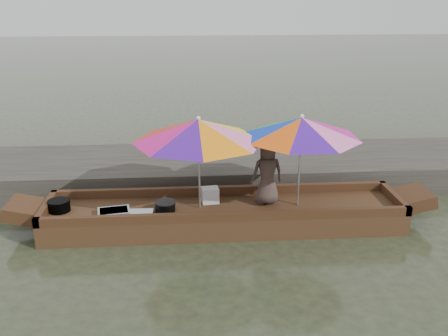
{
  "coord_description": "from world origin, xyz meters",
  "views": [
    {
      "loc": [
        -0.58,
        -7.59,
        3.71
      ],
      "look_at": [
        0.0,
        0.1,
        1.0
      ],
      "focal_mm": 40.0,
      "sensor_mm": 36.0,
      "label": 1
    }
  ],
  "objects": [
    {
      "name": "supply_bag",
      "position": [
        -0.23,
        0.21,
        0.48
      ],
      "size": [
        0.3,
        0.25,
        0.26
      ],
      "primitive_type": "cube",
      "rotation": [
        0.0,
        0.0,
        0.12
      ],
      "color": "silver",
      "rests_on": "boat_hull"
    },
    {
      "name": "vendor",
      "position": [
        0.72,
        0.11,
        0.9
      ],
      "size": [
        0.58,
        0.43,
        1.09
      ],
      "primitive_type": "imported",
      "rotation": [
        0.0,
        0.0,
        3.3
      ],
      "color": "#42342E",
      "rests_on": "boat_hull"
    },
    {
      "name": "cooking_pot",
      "position": [
        -2.7,
        0.04,
        0.44
      ],
      "size": [
        0.35,
        0.35,
        0.19
      ],
      "primitive_type": "cylinder",
      "color": "black",
      "rests_on": "boat_hull"
    },
    {
      "name": "umbrella_bow",
      "position": [
        -0.41,
        0.0,
        1.12
      ],
      "size": [
        2.19,
        2.19,
        1.55
      ],
      "primitive_type": null,
      "rotation": [
        0.0,
        0.0,
        0.04
      ],
      "color": "yellow",
      "rests_on": "boat_hull"
    },
    {
      "name": "charcoal_grill",
      "position": [
        -0.97,
        -0.1,
        0.43
      ],
      "size": [
        0.33,
        0.33,
        0.15
      ],
      "primitive_type": "cylinder",
      "color": "black",
      "rests_on": "boat_hull"
    },
    {
      "name": "tray_crayfish",
      "position": [
        -1.79,
        -0.2,
        0.39
      ],
      "size": [
        0.55,
        0.42,
        0.09
      ],
      "primitive_type": "cube",
      "rotation": [
        0.0,
        0.0,
        0.17
      ],
      "color": "silver",
      "rests_on": "boat_hull"
    },
    {
      "name": "dock",
      "position": [
        0.0,
        2.2,
        0.25
      ],
      "size": [
        22.0,
        2.2,
        0.5
      ],
      "primitive_type": "cube",
      "color": "#2D2B26",
      "rests_on": "ground"
    },
    {
      "name": "water",
      "position": [
        0.0,
        0.0,
        0.0
      ],
      "size": [
        80.0,
        80.0,
        0.0
      ],
      "primitive_type": "plane",
      "color": "#292E20",
      "rests_on": "ground"
    },
    {
      "name": "umbrella_stern",
      "position": [
        1.23,
        0.0,
        1.12
      ],
      "size": [
        2.53,
        2.53,
        1.55
      ],
      "primitive_type": null,
      "rotation": [
        0.0,
        0.0,
        -0.4
      ],
      "color": "#E5149A",
      "rests_on": "boat_hull"
    },
    {
      "name": "boat_hull",
      "position": [
        0.0,
        0.0,
        0.17
      ],
      "size": [
        5.9,
        1.2,
        0.35
      ],
      "primitive_type": "cube",
      "color": "black",
      "rests_on": "water"
    },
    {
      "name": "tray_scallop",
      "position": [
        -1.42,
        -0.27,
        0.38
      ],
      "size": [
        0.51,
        0.36,
        0.06
      ],
      "primitive_type": "cube",
      "rotation": [
        0.0,
        0.0,
        -0.03
      ],
      "color": "silver",
      "rests_on": "boat_hull"
    }
  ]
}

